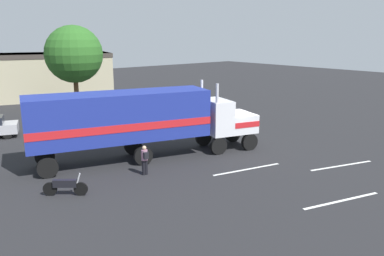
% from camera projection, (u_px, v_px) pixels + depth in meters
% --- Properties ---
extents(ground_plane, '(120.00, 120.00, 0.00)m').
position_uv_depth(ground_plane, '(239.00, 146.00, 26.42)').
color(ground_plane, '#232326').
extents(lane_stripe_near, '(4.32, 1.18, 0.01)m').
position_uv_depth(lane_stripe_near, '(247.00, 169.00, 21.90)').
color(lane_stripe_near, silver).
rests_on(lane_stripe_near, ground_plane).
extents(lane_stripe_mid, '(4.24, 1.50, 0.01)m').
position_uv_depth(lane_stripe_mid, '(342.00, 166.00, 22.51)').
color(lane_stripe_mid, silver).
rests_on(lane_stripe_mid, ground_plane).
extents(lane_stripe_far, '(4.27, 1.37, 0.01)m').
position_uv_depth(lane_stripe_far, '(342.00, 201.00, 17.79)').
color(lane_stripe_far, silver).
rests_on(lane_stripe_far, ground_plane).
extents(semi_truck, '(14.28, 6.43, 4.50)m').
position_uv_depth(semi_truck, '(139.00, 119.00, 23.16)').
color(semi_truck, silver).
rests_on(semi_truck, ground_plane).
extents(person_bystander, '(0.34, 0.46, 1.63)m').
position_uv_depth(person_bystander, '(145.00, 159.00, 20.88)').
color(person_bystander, black).
rests_on(person_bystander, ground_plane).
extents(motorcycle, '(1.68, 1.43, 1.12)m').
position_uv_depth(motorcycle, '(65.00, 186.00, 18.27)').
color(motorcycle, black).
rests_on(motorcycle, ground_plane).
extents(tree_left, '(5.40, 5.40, 8.27)m').
position_uv_depth(tree_left, '(74.00, 54.00, 36.65)').
color(tree_left, brown).
rests_on(tree_left, ground_plane).
extents(building_backdrop, '(20.39, 11.30, 5.26)m').
position_uv_depth(building_backdrop, '(23.00, 75.00, 44.44)').
color(building_backdrop, '#B7AD8C').
rests_on(building_backdrop, ground_plane).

